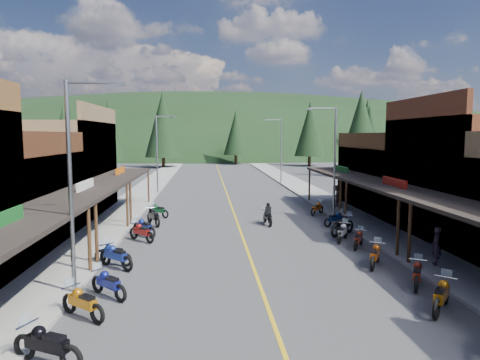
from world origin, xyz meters
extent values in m
plane|color=#38383A|center=(0.00, 0.00, 0.00)|extent=(220.00, 220.00, 0.00)
cube|color=gold|center=(0.00, 20.00, 0.01)|extent=(0.15, 90.00, 0.01)
cube|color=gray|center=(-8.70, 20.00, 0.07)|extent=(3.40, 94.00, 0.15)
cube|color=gray|center=(8.70, 20.00, 0.07)|extent=(3.40, 94.00, 0.15)
cube|color=black|center=(-8.70, -7.90, 3.00)|extent=(3.20, 10.20, 0.18)
cylinder|color=#472D19|center=(-7.20, -3.40, 1.50)|extent=(0.16, 0.16, 3.00)
cube|color=#14591E|center=(-8.70, -7.90, 3.20)|extent=(0.12, 3.00, 0.70)
cube|color=#3F2111|center=(-10.15, 1.70, 3.10)|extent=(0.30, 9.00, 6.20)
cube|color=black|center=(-8.70, 1.70, 3.00)|extent=(3.20, 9.00, 0.18)
cylinder|color=#472D19|center=(-7.20, -2.20, 1.50)|extent=(0.16, 0.16, 3.00)
cylinder|color=#472D19|center=(-7.20, 5.60, 1.50)|extent=(0.16, 0.16, 3.00)
cube|color=silver|center=(-8.70, 1.70, 3.20)|extent=(0.12, 3.00, 0.70)
cube|color=brown|center=(-14.00, 11.30, 3.50)|extent=(8.00, 10.20, 7.00)
cube|color=brown|center=(-10.15, 11.30, 4.10)|extent=(0.30, 10.20, 8.20)
cube|color=black|center=(-8.70, 11.30, 3.00)|extent=(3.20, 10.20, 0.18)
cylinder|color=#472D19|center=(-7.20, 6.80, 1.50)|extent=(0.16, 0.16, 3.00)
cylinder|color=#472D19|center=(-7.20, 15.80, 1.50)|extent=(0.16, 0.16, 3.00)
cube|color=#CC590C|center=(-8.70, 11.30, 3.20)|extent=(0.12, 3.00, 0.70)
cylinder|color=#472D19|center=(7.20, -3.40, 1.50)|extent=(0.16, 0.16, 3.00)
cube|color=#562B19|center=(10.15, 1.70, 4.10)|extent=(0.30, 9.00, 8.20)
cube|color=black|center=(8.70, 1.70, 3.00)|extent=(3.20, 9.00, 0.18)
cylinder|color=#472D19|center=(7.20, -2.20, 1.50)|extent=(0.16, 0.16, 3.00)
cylinder|color=#472D19|center=(7.20, 5.60, 1.50)|extent=(0.16, 0.16, 3.00)
cube|color=#B2140F|center=(8.70, 1.70, 3.20)|extent=(0.12, 3.00, 0.70)
cube|color=#4C2D16|center=(14.00, 11.30, 2.50)|extent=(8.00, 10.20, 5.00)
cube|color=#4C2D16|center=(10.15, 11.30, 3.10)|extent=(0.30, 10.20, 6.20)
cube|color=black|center=(8.70, 11.30, 3.00)|extent=(3.20, 10.20, 0.18)
cylinder|color=#472D19|center=(7.20, 6.80, 1.50)|extent=(0.16, 0.16, 3.00)
cylinder|color=#472D19|center=(7.20, 15.80, 1.50)|extent=(0.16, 0.16, 3.00)
cube|color=#14591E|center=(8.70, 11.30, 3.20)|extent=(0.12, 3.00, 0.70)
cylinder|color=gray|center=(-7.10, -6.00, 4.00)|extent=(0.16, 0.16, 8.00)
cylinder|color=gray|center=(-6.10, -6.00, 7.90)|extent=(2.00, 0.10, 0.10)
cube|color=gray|center=(-5.20, -6.00, 7.85)|extent=(0.35, 0.18, 0.12)
cylinder|color=gray|center=(-7.10, 22.00, 4.00)|extent=(0.16, 0.16, 8.00)
cylinder|color=gray|center=(-6.10, 22.00, 7.90)|extent=(2.00, 0.10, 0.10)
cube|color=gray|center=(-5.20, 22.00, 7.85)|extent=(0.35, 0.18, 0.12)
cylinder|color=gray|center=(7.10, 8.00, 4.00)|extent=(0.16, 0.16, 8.00)
cylinder|color=gray|center=(6.10, 8.00, 7.90)|extent=(2.00, 0.10, 0.10)
cube|color=gray|center=(5.20, 8.00, 7.85)|extent=(0.35, 0.18, 0.12)
cylinder|color=gray|center=(7.10, 30.00, 4.00)|extent=(0.16, 0.16, 8.00)
cylinder|color=gray|center=(6.10, 30.00, 7.90)|extent=(2.00, 0.10, 0.10)
cube|color=gray|center=(5.20, 30.00, 7.85)|extent=(0.35, 0.18, 0.12)
ellipsoid|color=black|center=(0.00, 135.00, 0.00)|extent=(310.00, 140.00, 60.00)
cylinder|color=black|center=(-40.00, 62.00, 1.00)|extent=(0.60, 0.60, 2.00)
cone|color=black|center=(-40.00, 62.00, 6.50)|extent=(5.04, 5.04, 9.00)
cylinder|color=black|center=(-24.00, 70.00, 1.00)|extent=(0.60, 0.60, 2.00)
cone|color=black|center=(-24.00, 70.00, 7.25)|extent=(5.88, 5.88, 10.50)
cylinder|color=black|center=(-10.00, 58.00, 1.00)|extent=(0.60, 0.60, 2.00)
cone|color=black|center=(-10.00, 58.00, 8.00)|extent=(6.72, 6.72, 12.00)
cylinder|color=black|center=(4.00, 66.00, 1.00)|extent=(0.60, 0.60, 2.00)
cone|color=black|center=(4.00, 66.00, 6.50)|extent=(5.04, 5.04, 9.00)
cylinder|color=black|center=(18.00, 60.00, 1.00)|extent=(0.60, 0.60, 2.00)
cone|color=black|center=(18.00, 60.00, 7.25)|extent=(5.88, 5.88, 10.50)
cylinder|color=black|center=(34.00, 72.00, 1.00)|extent=(0.60, 0.60, 2.00)
cone|color=black|center=(34.00, 72.00, 8.00)|extent=(6.72, 6.72, 12.00)
cylinder|color=black|center=(46.00, 64.00, 1.00)|extent=(0.60, 0.60, 2.00)
cone|color=black|center=(46.00, 64.00, 6.50)|extent=(5.04, 5.04, 9.00)
cylinder|color=black|center=(-32.00, 76.00, 1.00)|extent=(0.60, 0.60, 2.00)
cone|color=black|center=(-32.00, 76.00, 7.25)|extent=(5.88, 5.88, 10.50)
cylinder|color=black|center=(-22.00, 40.00, 1.00)|extent=(0.60, 0.60, 2.00)
cone|color=black|center=(-22.00, 40.00, 6.00)|extent=(4.48, 4.48, 8.00)
cylinder|color=black|center=(24.00, 45.00, 1.00)|extent=(0.60, 0.60, 2.00)
cone|color=black|center=(24.00, 45.00, 6.40)|extent=(4.93, 4.93, 8.80)
cylinder|color=black|center=(-18.00, 50.00, 1.00)|extent=(0.60, 0.60, 2.00)
cone|color=black|center=(-18.00, 50.00, 6.80)|extent=(5.38, 5.38, 9.60)
cylinder|color=black|center=(20.00, 38.00, 1.00)|extent=(0.60, 0.60, 2.00)
cone|color=black|center=(20.00, 38.00, 7.20)|extent=(5.82, 5.82, 10.40)
imported|color=#2B2031|center=(8.26, -3.84, 1.03)|extent=(0.61, 0.74, 1.76)
imported|color=brown|center=(8.58, 12.11, 1.04)|extent=(1.00, 0.89, 1.78)
camera|label=1|loc=(-2.12, -22.01, 6.02)|focal=32.00mm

